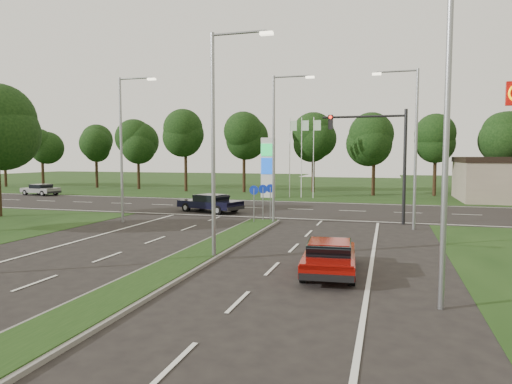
# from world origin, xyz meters

# --- Properties ---
(ground) EXTENTS (160.00, 160.00, 0.00)m
(ground) POSITION_xyz_m (0.00, 0.00, 0.00)
(ground) COLOR black
(ground) RESTS_ON ground
(verge_far) EXTENTS (160.00, 50.00, 0.02)m
(verge_far) POSITION_xyz_m (0.00, 55.00, 0.00)
(verge_far) COLOR black
(verge_far) RESTS_ON ground
(cross_road) EXTENTS (160.00, 12.00, 0.02)m
(cross_road) POSITION_xyz_m (0.00, 24.00, 0.00)
(cross_road) COLOR black
(cross_road) RESTS_ON ground
(median_kerb) EXTENTS (2.00, 26.00, 0.12)m
(median_kerb) POSITION_xyz_m (0.00, 4.00, 0.06)
(median_kerb) COLOR slate
(median_kerb) RESTS_ON ground
(streetlight_median_near) EXTENTS (2.53, 0.22, 9.00)m
(streetlight_median_near) POSITION_xyz_m (1.00, 6.00, 5.08)
(streetlight_median_near) COLOR gray
(streetlight_median_near) RESTS_ON ground
(streetlight_median_far) EXTENTS (2.53, 0.22, 9.00)m
(streetlight_median_far) POSITION_xyz_m (1.00, 16.00, 5.08)
(streetlight_median_far) COLOR gray
(streetlight_median_far) RESTS_ON ground
(streetlight_left_far) EXTENTS (2.53, 0.22, 9.00)m
(streetlight_left_far) POSITION_xyz_m (-8.30, 14.00, 5.08)
(streetlight_left_far) COLOR gray
(streetlight_left_far) RESTS_ON ground
(streetlight_right_far) EXTENTS (2.53, 0.22, 9.00)m
(streetlight_right_far) POSITION_xyz_m (8.80, 16.00, 5.08)
(streetlight_right_far) COLOR gray
(streetlight_right_far) RESTS_ON ground
(streetlight_right_near) EXTENTS (2.53, 0.22, 9.00)m
(streetlight_right_near) POSITION_xyz_m (8.80, 2.00, 5.08)
(streetlight_right_near) COLOR gray
(streetlight_right_near) RESTS_ON ground
(traffic_signal) EXTENTS (5.10, 0.42, 7.00)m
(traffic_signal) POSITION_xyz_m (7.19, 18.00, 4.65)
(traffic_signal) COLOR black
(traffic_signal) RESTS_ON ground
(median_signs) EXTENTS (1.16, 1.76, 2.38)m
(median_signs) POSITION_xyz_m (0.00, 16.40, 1.71)
(median_signs) COLOR gray
(median_signs) RESTS_ON ground
(gas_pylon) EXTENTS (5.80, 1.26, 8.00)m
(gas_pylon) POSITION_xyz_m (-3.79, 33.05, 3.20)
(gas_pylon) COLOR silver
(gas_pylon) RESTS_ON ground
(treeline_far) EXTENTS (6.00, 6.00, 9.90)m
(treeline_far) POSITION_xyz_m (0.10, 39.93, 6.83)
(treeline_far) COLOR black
(treeline_far) RESTS_ON ground
(red_sedan) EXTENTS (2.08, 4.41, 1.18)m
(red_sedan) POSITION_xyz_m (5.60, 4.94, 0.63)
(red_sedan) COLOR #900D07
(red_sedan) RESTS_ON ground
(navy_sedan) EXTENTS (5.24, 3.50, 1.34)m
(navy_sedan) POSITION_xyz_m (-5.11, 20.30, 0.72)
(navy_sedan) COLOR black
(navy_sedan) RESTS_ON ground
(far_car_a) EXTENTS (4.44, 2.52, 1.21)m
(far_car_a) POSITION_xyz_m (-27.99, 29.00, 0.65)
(far_car_a) COLOR gray
(far_car_a) RESTS_ON ground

